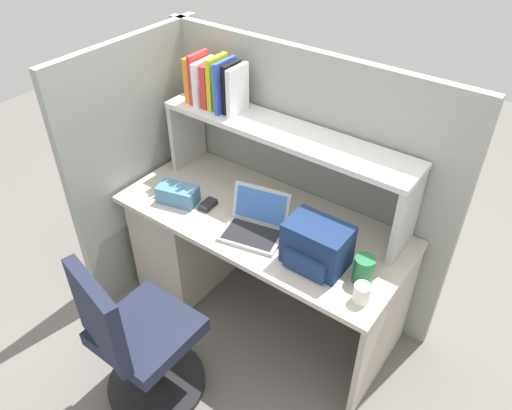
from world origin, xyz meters
TOP-DOWN VIEW (x-y plane):
  - ground_plane at (0.00, 0.00)m, footprint 8.00×8.00m
  - desk at (-0.39, 0.00)m, footprint 1.60×0.70m
  - cubicle_partition_rear at (0.00, 0.38)m, footprint 1.84×0.05m
  - cubicle_partition_left at (-0.85, -0.05)m, footprint 0.05×1.06m
  - overhead_hutch at (0.00, 0.20)m, footprint 1.44×0.28m
  - reference_books_on_shelf at (-0.46, 0.20)m, footprint 0.33×0.18m
  - laptop at (0.04, -0.11)m, footprint 0.36×0.32m
  - backpack at (0.41, -0.12)m, footprint 0.30×0.23m
  - computer_mouse at (-0.30, -0.09)m, footprint 0.07×0.11m
  - paper_cup at (0.70, -0.21)m, footprint 0.08×0.08m
  - tissue_box at (-0.46, -0.16)m, footprint 0.24×0.17m
  - snack_canister at (0.65, -0.10)m, footprint 0.10×0.10m
  - office_chair at (-0.15, -0.82)m, footprint 0.52×0.53m

SIDE VIEW (x-z plane):
  - ground_plane at x=0.00m, z-range 0.00..0.00m
  - office_chair at x=-0.15m, z-range -0.07..0.86m
  - desk at x=-0.39m, z-range 0.04..0.77m
  - computer_mouse at x=-0.30m, z-range 0.73..0.76m
  - cubicle_partition_rear at x=0.00m, z-range 0.00..1.55m
  - cubicle_partition_left at x=-0.85m, z-range 0.00..1.55m
  - paper_cup at x=0.70m, z-range 0.73..0.82m
  - tissue_box at x=-0.46m, z-range 0.73..0.83m
  - laptop at x=0.04m, z-range 0.67..0.89m
  - snack_canister at x=0.65m, z-range 0.73..0.87m
  - backpack at x=0.41m, z-range 0.73..0.95m
  - overhead_hutch at x=0.00m, z-range 0.86..1.31m
  - reference_books_on_shelf at x=-0.46m, z-range 1.17..1.45m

